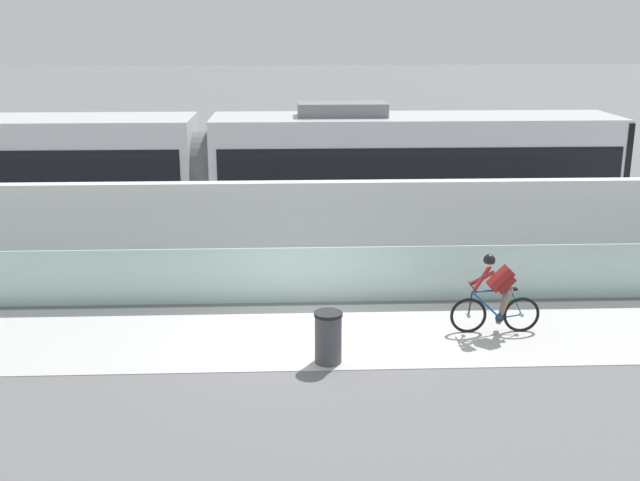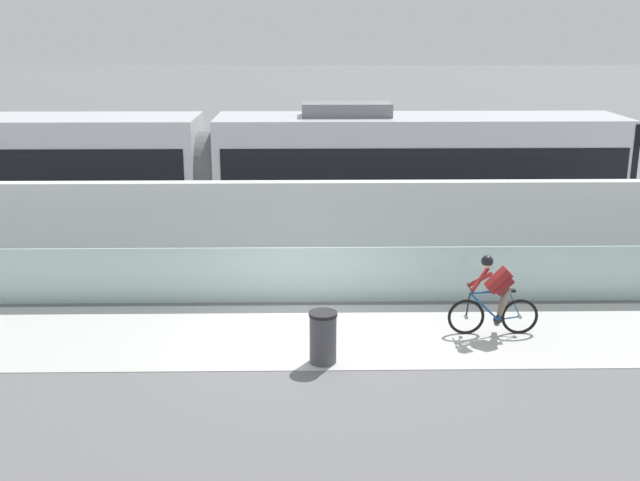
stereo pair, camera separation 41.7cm
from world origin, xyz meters
TOP-DOWN VIEW (x-y plane):
  - ground_plane at (0.00, 0.00)m, footprint 200.00×200.00m
  - bike_path_deck at (0.00, 0.00)m, footprint 32.00×3.20m
  - glass_parapet at (0.00, 1.85)m, footprint 32.00×0.05m
  - concrete_barrier_wall at (0.00, 3.65)m, footprint 32.00×0.36m
  - tram_rail_near at (0.00, 6.13)m, footprint 32.00×0.08m
  - tram_rail_far at (0.00, 7.57)m, footprint 32.00×0.08m
  - tram at (-2.59, 6.85)m, footprint 22.56×2.54m
  - cyclist_on_bike at (3.75, 0.00)m, footprint 1.77×0.58m
  - trash_bin at (0.40, -1.25)m, footprint 0.51×0.51m

SIDE VIEW (x-z plane):
  - ground_plane at x=0.00m, z-range 0.00..0.00m
  - tram_rail_near at x=0.00m, z-range 0.00..0.01m
  - tram_rail_far at x=0.00m, z-range 0.00..0.01m
  - bike_path_deck at x=0.00m, z-range 0.00..0.01m
  - trash_bin at x=0.40m, z-range 0.00..0.96m
  - glass_parapet at x=0.00m, z-range 0.00..1.24m
  - cyclist_on_bike at x=3.75m, z-range -0.02..1.59m
  - concrete_barrier_wall at x=0.00m, z-range 0.00..2.31m
  - tram at x=-2.59m, z-range -0.01..3.80m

